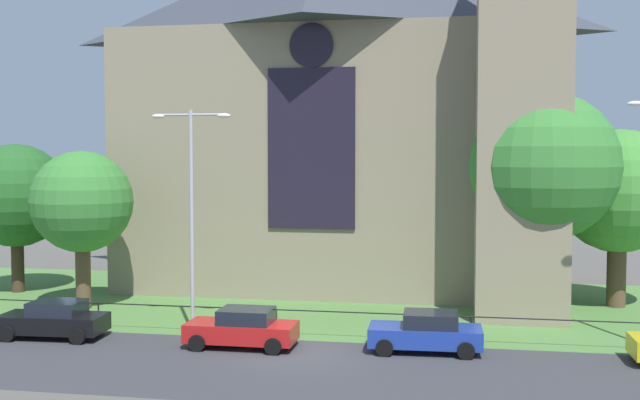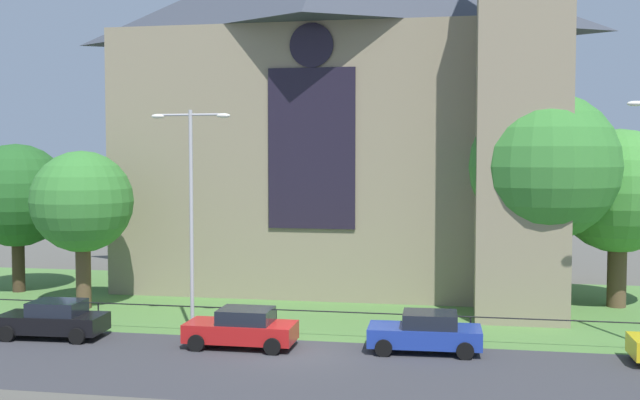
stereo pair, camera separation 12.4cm
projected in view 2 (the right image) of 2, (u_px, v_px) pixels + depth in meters
ground at (338, 303)px, 38.54m from camera, size 160.00×160.00×0.00m
road_asphalt at (283, 368)px, 26.75m from camera, size 120.00×8.00×0.01m
grass_verge at (331, 311)px, 36.57m from camera, size 120.00×20.00×0.01m
church_building at (343, 104)px, 43.44m from camera, size 23.20×16.20×26.00m
iron_railing at (276, 313)px, 31.36m from camera, size 31.14×0.07×1.13m
tree_left_near at (82, 203)px, 36.92m from camera, size 4.87×4.87×7.59m
tree_left_far at (17, 196)px, 41.42m from camera, size 5.53×5.53×7.98m
tree_right_far at (619, 192)px, 37.23m from camera, size 5.98×5.98×8.64m
tree_right_near at (544, 167)px, 34.82m from camera, size 6.74×6.74×10.24m
streetlamp_near at (191, 194)px, 31.62m from camera, size 3.37×0.26×9.22m
parked_car_black at (54, 319)px, 31.15m from camera, size 4.27×2.17×1.51m
parked_car_red at (242, 328)px, 29.58m from camera, size 4.20×2.03×1.51m
parked_car_blue at (426, 332)px, 28.88m from camera, size 4.26×2.13×1.51m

